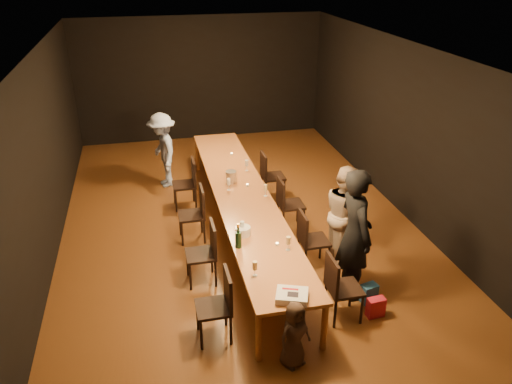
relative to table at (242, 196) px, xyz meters
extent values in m
plane|color=#432610|center=(0.00, 0.00, -0.70)|extent=(10.00, 10.00, 0.00)
cube|color=black|center=(0.00, 5.00, 0.80)|extent=(6.00, 0.04, 3.00)
cube|color=black|center=(-3.00, 0.00, 0.80)|extent=(0.04, 10.00, 3.00)
cube|color=black|center=(3.00, 0.00, 0.80)|extent=(0.04, 10.00, 3.00)
cube|color=silver|center=(0.00, 0.00, 2.30)|extent=(6.00, 10.00, 0.04)
cube|color=#9B5E2D|center=(0.00, 0.00, 0.02)|extent=(0.90, 6.00, 0.05)
cylinder|color=#9B5E2D|center=(-0.40, -2.90, -0.35)|extent=(0.08, 0.08, 0.70)
cylinder|color=#9B5E2D|center=(0.40, -2.90, -0.35)|extent=(0.08, 0.08, 0.70)
cylinder|color=#9B5E2D|center=(-0.40, 2.90, -0.35)|extent=(0.08, 0.08, 0.70)
cylinder|color=#9B5E2D|center=(0.40, 2.90, -0.35)|extent=(0.08, 0.08, 0.70)
imported|color=black|center=(1.15, -1.92, 0.24)|extent=(0.49, 0.71, 1.88)
imported|color=beige|center=(1.38, -1.06, 0.07)|extent=(0.63, 0.79, 1.54)
imported|color=#8DA3DA|center=(-1.15, 2.26, 0.06)|extent=(0.73, 1.07, 1.52)
imported|color=#3D2B22|center=(-0.02, -3.04, -0.28)|extent=(0.49, 0.41, 0.85)
cube|color=red|center=(1.28, -2.48, -0.56)|extent=(0.24, 0.15, 0.28)
cube|color=#255EA3|center=(1.32, -2.19, -0.57)|extent=(0.24, 0.19, 0.27)
cube|color=white|center=(0.01, -2.81, 0.09)|extent=(0.44, 0.40, 0.08)
cube|color=black|center=(0.01, -2.84, 0.13)|extent=(0.15, 0.13, 0.00)
cube|color=red|center=(0.01, -2.74, 0.13)|extent=(0.19, 0.09, 0.00)
cylinder|color=silver|center=(-0.25, -1.28, 0.11)|extent=(0.27, 0.27, 0.12)
cylinder|color=#AEAEB3|center=(-0.09, 0.49, 0.15)|extent=(0.25, 0.25, 0.20)
cylinder|color=#B2B7B2|center=(0.15, -1.66, 0.06)|extent=(0.05, 0.05, 0.03)
cylinder|color=#B2B7B2|center=(0.15, 0.28, 0.06)|extent=(0.05, 0.05, 0.03)
cylinder|color=#B2B7B2|center=(0.15, 1.74, 0.06)|extent=(0.05, 0.05, 0.03)
camera|label=1|loc=(-1.42, -7.21, 3.67)|focal=35.00mm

